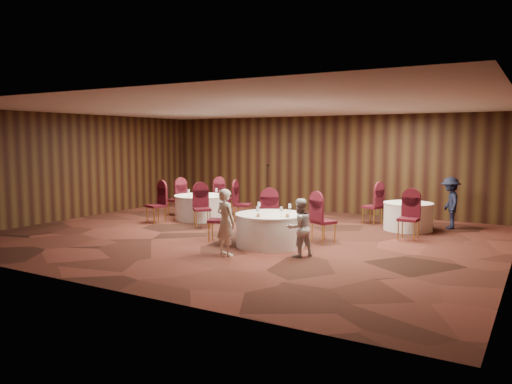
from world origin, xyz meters
The scene contains 15 objects.
ground centered at (0.00, 0.00, 0.00)m, with size 12.00×12.00×0.00m, color black.
room_shell centered at (0.00, 0.00, 1.96)m, with size 12.00×12.00×12.00m.
table_main centered at (1.14, -0.75, 0.38)m, with size 1.60×1.60×0.74m.
table_left centered at (-2.50, 1.51, 0.38)m, with size 1.59×1.59×0.74m.
table_right centered at (3.36, 2.87, 0.38)m, with size 1.29×1.29×0.74m.
chairs_main centered at (0.76, -0.07, 0.50)m, with size 2.93×1.95×1.00m.
chairs_left centered at (-2.50, 1.49, 0.50)m, with size 3.05×3.01×1.00m.
chairs_right centered at (2.94, 2.50, 0.50)m, with size 2.03×2.35×1.00m.
tabletop_main centered at (1.35, -0.84, 0.84)m, with size 1.12×1.15×0.22m.
tabletop_left centered at (-2.50, 1.52, 0.82)m, with size 0.89×0.89×0.22m.
tabletop_right centered at (3.52, 2.57, 0.90)m, with size 0.08×0.08×0.22m.
mic_stand centered at (-1.64, 4.09, 0.46)m, with size 0.24×0.24×1.58m.
woman_a centered at (0.78, -2.05, 0.70)m, with size 0.51×0.34×1.40m, color white.
woman_b centered at (2.15, -1.36, 0.61)m, with size 0.59×0.46×1.21m, color silver.
man_c centered at (4.29, 3.65, 0.71)m, with size 0.91×0.52×1.41m, color black.
Camera 1 is at (6.50, -10.58, 2.41)m, focal length 35.00 mm.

